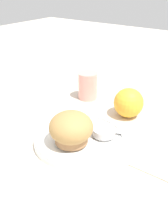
# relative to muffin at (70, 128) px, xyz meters

# --- Properties ---
(ground_plane) EXTENTS (3.00, 3.00, 0.00)m
(ground_plane) POSITION_rel_muffin_xyz_m (0.00, 0.06, -0.05)
(ground_plane) COLOR beige
(plate) EXTENTS (0.22, 0.22, 0.02)m
(plate) POSITION_rel_muffin_xyz_m (0.01, 0.03, -0.04)
(plate) COLOR white
(plate) RESTS_ON ground_plane
(muffin) EXTENTS (0.10, 0.10, 0.07)m
(muffin) POSITION_rel_muffin_xyz_m (0.00, 0.00, 0.00)
(muffin) COLOR #9E7047
(muffin) RESTS_ON plate
(cream_ramekin) EXTENTS (0.06, 0.06, 0.02)m
(cream_ramekin) POSITION_rel_muffin_xyz_m (0.05, 0.07, -0.02)
(cream_ramekin) COLOR silver
(cream_ramekin) RESTS_ON plate
(berry_pair) EXTENTS (0.03, 0.02, 0.02)m
(berry_pair) POSITION_rel_muffin_xyz_m (-0.02, 0.09, -0.03)
(berry_pair) COLOR #B7192D
(berry_pair) RESTS_ON plate
(butter_knife) EXTENTS (0.15, 0.05, 0.00)m
(butter_knife) POSITION_rel_muffin_xyz_m (0.01, 0.08, -0.03)
(butter_knife) COLOR silver
(butter_knife) RESTS_ON plate
(orange_fruit) EXTENTS (0.09, 0.09, 0.09)m
(orange_fruit) POSITION_rel_muffin_xyz_m (0.04, 0.22, -0.01)
(orange_fruit) COLOR #F4A82D
(orange_fruit) RESTS_ON ground_plane
(juice_glass) EXTENTS (0.06, 0.06, 0.09)m
(juice_glass) POSITION_rel_muffin_xyz_m (-0.12, 0.25, -0.01)
(juice_glass) COLOR #E5998C
(juice_glass) RESTS_ON ground_plane
(folded_napkin) EXTENTS (0.13, 0.07, 0.01)m
(folded_napkin) POSITION_rel_muffin_xyz_m (0.21, 0.05, -0.05)
(folded_napkin) COLOR beige
(folded_napkin) RESTS_ON ground_plane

